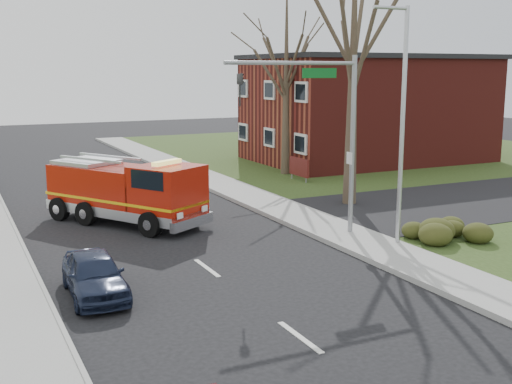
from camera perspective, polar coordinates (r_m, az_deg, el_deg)
name	(u,v)px	position (r m, az deg, el deg)	size (l,w,h in m)	color
ground	(207,268)	(20.77, -4.38, -6.79)	(120.00, 120.00, 0.00)	black
sidewalk_right	(366,244)	(23.62, 9.79, -4.54)	(2.40, 80.00, 0.15)	gray
sidewalk_left	(0,295)	(19.48, -21.79, -8.53)	(2.40, 80.00, 0.15)	gray
brick_building	(368,108)	(44.96, 9.88, 7.34)	(15.40, 10.40, 7.25)	maroon
health_center_sign	(299,167)	(36.05, 3.84, 2.20)	(0.12, 2.00, 1.40)	#541513
hedge_corner	(446,228)	(24.48, 16.54, -3.08)	(2.80, 2.00, 0.90)	#2D3513
bare_tree_near	(354,44)	(29.62, 8.67, 12.92)	(6.00, 6.00, 12.00)	#403425
bare_tree_far	(286,66)	(38.07, 2.71, 11.14)	(5.25, 5.25, 10.50)	#403425
traffic_signal_mast	(324,113)	(23.54, 6.04, 6.96)	(5.29, 0.18, 6.80)	gray
streetlight_pole	(401,120)	(23.03, 12.79, 6.28)	(1.48, 0.16, 8.40)	#B7BABF
fire_engine	(127,193)	(26.88, -11.40, -0.12)	(5.63, 7.17, 2.80)	#9E1507
parked_car_maroon	(94,274)	(18.65, -14.17, -7.12)	(1.50, 3.72, 1.27)	#1A223A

